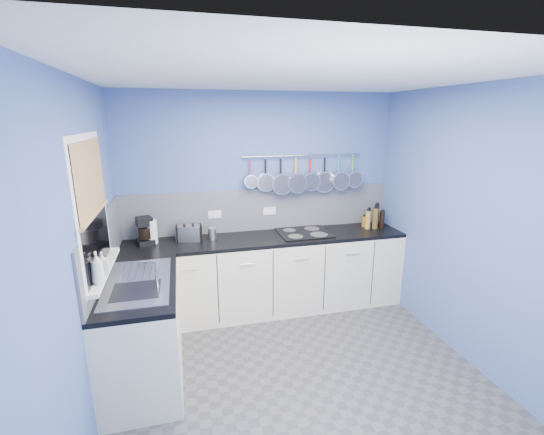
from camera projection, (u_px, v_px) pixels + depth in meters
name	position (u px, v px, depth m)	size (l,w,h in m)	color
floor	(298.00, 374.00, 3.31)	(3.20, 3.00, 0.02)	#47474C
ceiling	(304.00, 74.00, 2.65)	(3.20, 3.00, 0.02)	white
wall_back	(261.00, 201.00, 4.39)	(3.20, 0.02, 2.50)	#455EA1
wall_front	(413.00, 352.00, 1.56)	(3.20, 0.02, 2.50)	#455EA1
wall_left	(83.00, 259.00, 2.60)	(0.02, 3.00, 2.50)	#455EA1
wall_right	(469.00, 227.00, 3.35)	(0.02, 3.00, 2.50)	#455EA1
backsplash_back	(261.00, 210.00, 4.40)	(3.20, 0.02, 0.50)	slate
backsplash_left	(104.00, 244.00, 3.19)	(0.02, 1.80, 0.50)	slate
cabinet_run_back	(267.00, 275.00, 4.32)	(3.20, 0.60, 0.86)	silver
worktop_back	(267.00, 239.00, 4.20)	(3.20, 0.60, 0.04)	black
cabinet_run_left	(144.00, 332.00, 3.17)	(0.60, 1.20, 0.86)	silver
worktop_left	(139.00, 284.00, 3.05)	(0.60, 1.20, 0.04)	black
window_frame	(92.00, 207.00, 2.81)	(0.01, 1.00, 1.10)	white
window_glass	(93.00, 207.00, 2.81)	(0.01, 0.90, 1.00)	black
bamboo_blind	(90.00, 178.00, 2.75)	(0.01, 0.90, 0.55)	tan
window_sill	(104.00, 270.00, 2.95)	(0.10, 0.98, 0.03)	white
sink_unit	(138.00, 281.00, 3.04)	(0.50, 0.95, 0.01)	silver
mixer_tap	(156.00, 274.00, 2.88)	(0.12, 0.08, 0.26)	silver
socket_left	(215.00, 214.00, 4.26)	(0.15, 0.01, 0.09)	white
socket_right	(269.00, 211.00, 4.41)	(0.15, 0.01, 0.09)	white
pot_rail	(303.00, 156.00, 4.31)	(0.02, 0.02, 1.45)	silver
soap_bottle_a	(97.00, 268.00, 2.64)	(0.09, 0.09, 0.24)	white
soap_bottle_b	(102.00, 263.00, 2.82)	(0.08, 0.08, 0.17)	white
paper_towel	(152.00, 232.00, 3.95)	(0.11, 0.11, 0.26)	white
coffee_maker	(145.00, 231.00, 3.92)	(0.16, 0.18, 0.29)	black
toaster	(189.00, 233.00, 4.06)	(0.26, 0.15, 0.17)	silver
canister	(212.00, 233.00, 4.10)	(0.09, 0.09, 0.13)	silver
hob	(304.00, 233.00, 4.32)	(0.58, 0.51, 0.01)	black
pan_0	(250.00, 172.00, 4.20)	(0.16, 0.10, 0.35)	silver
pan_1	(266.00, 174.00, 4.25)	(0.21, 0.07, 0.40)	silver
pan_2	(281.00, 175.00, 4.30)	(0.25, 0.10, 0.44)	silver
pan_3	(296.00, 174.00, 4.34)	(0.24, 0.12, 0.43)	silver
pan_4	(310.00, 173.00, 4.38)	(0.22, 0.09, 0.41)	silver
pan_5	(324.00, 174.00, 4.43)	(0.26, 0.06, 0.45)	silver
pan_6	(339.00, 172.00, 4.46)	(0.23, 0.12, 0.42)	silver
pan_7	(352.00, 171.00, 4.50)	(0.20, 0.12, 0.39)	silver
condiment_0	(377.00, 215.00, 4.60)	(0.06, 0.06, 0.27)	black
condiment_1	(369.00, 217.00, 4.61)	(0.05, 0.05, 0.21)	#4C190C
condiment_2	(365.00, 221.00, 4.57)	(0.07, 0.07, 0.13)	#8C5914
condiment_3	(382.00, 220.00, 4.52)	(0.06, 0.06, 0.20)	black
condiment_4	(375.00, 218.00, 4.48)	(0.07, 0.07, 0.25)	brown
condiment_5	(368.00, 220.00, 4.47)	(0.06, 0.06, 0.22)	olive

